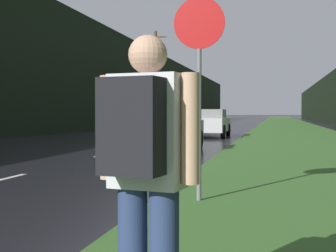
{
  "coord_description": "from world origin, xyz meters",
  "views": [
    {
      "loc": [
        5.21,
        1.02,
        1.31
      ],
      "look_at": [
        1.88,
        15.55,
        0.89
      ],
      "focal_mm": 50.0,
      "sensor_mm": 36.0,
      "label": 1
    }
  ],
  "objects_px": {
    "stop_sign": "(199,73)",
    "car_oncoming": "(217,118)",
    "hitchhiker_with_backpack": "(145,168)",
    "car_passing_far": "(209,123)",
    "car_passing_near": "(169,129)"
  },
  "relations": [
    {
      "from": "stop_sign",
      "to": "car_passing_near",
      "type": "relative_size",
      "value": 0.7
    },
    {
      "from": "car_oncoming",
      "to": "car_passing_far",
      "type": "bearing_deg",
      "value": -83.79
    },
    {
      "from": "car_passing_near",
      "to": "stop_sign",
      "type": "bearing_deg",
      "value": 105.54
    },
    {
      "from": "hitchhiker_with_backpack",
      "to": "car_passing_far",
      "type": "xyz_separation_m",
      "value": [
        -2.78,
        22.57,
        -0.23
      ]
    },
    {
      "from": "hitchhiker_with_backpack",
      "to": "stop_sign",
      "type": "bearing_deg",
      "value": 104.76
    },
    {
      "from": "hitchhiker_with_backpack",
      "to": "car_passing_near",
      "type": "relative_size",
      "value": 0.41
    },
    {
      "from": "stop_sign",
      "to": "car_passing_near",
      "type": "height_order",
      "value": "stop_sign"
    },
    {
      "from": "stop_sign",
      "to": "car_passing_far",
      "type": "xyz_separation_m",
      "value": [
        -2.4,
        18.3,
        -1.11
      ]
    },
    {
      "from": "hitchhiker_with_backpack",
      "to": "car_oncoming",
      "type": "distance_m",
      "value": 54.7
    },
    {
      "from": "stop_sign",
      "to": "car_oncoming",
      "type": "xyz_separation_m",
      "value": [
        -5.85,
        50.07,
        -1.16
      ]
    },
    {
      "from": "hitchhiker_with_backpack",
      "to": "car_passing_near",
      "type": "distance_m",
      "value": 13.19
    },
    {
      "from": "hitchhiker_with_backpack",
      "to": "car_passing_near",
      "type": "xyz_separation_m",
      "value": [
        -2.78,
        12.9,
        -0.24
      ]
    },
    {
      "from": "hitchhiker_with_backpack",
      "to": "car_passing_near",
      "type": "height_order",
      "value": "hitchhiker_with_backpack"
    },
    {
      "from": "hitchhiker_with_backpack",
      "to": "car_passing_far",
      "type": "height_order",
      "value": "hitchhiker_with_backpack"
    },
    {
      "from": "car_passing_far",
      "to": "car_oncoming",
      "type": "bearing_deg",
      "value": -83.79
    }
  ]
}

